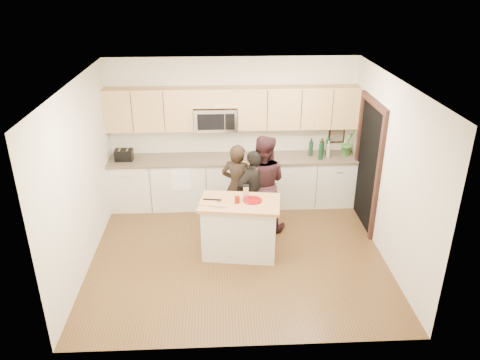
{
  "coord_description": "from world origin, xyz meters",
  "views": [
    {
      "loc": [
        -0.27,
        -6.23,
        4.11
      ],
      "look_at": [
        0.06,
        0.35,
        1.1
      ],
      "focal_mm": 35.0,
      "sensor_mm": 36.0,
      "label": 1
    }
  ],
  "objects_px": {
    "woman_left": "(237,187)",
    "woman_center": "(262,183)",
    "island": "(240,227)",
    "toaster": "(124,155)",
    "woman_right": "(254,193)"
  },
  "relations": [
    {
      "from": "woman_center",
      "to": "woman_right",
      "type": "xyz_separation_m",
      "value": [
        -0.14,
        -0.14,
        -0.1
      ]
    },
    {
      "from": "island",
      "to": "woman_left",
      "type": "xyz_separation_m",
      "value": [
        -0.0,
        0.83,
        0.3
      ]
    },
    {
      "from": "island",
      "to": "woman_center",
      "type": "height_order",
      "value": "woman_center"
    },
    {
      "from": "woman_right",
      "to": "woman_center",
      "type": "bearing_deg",
      "value": -166.62
    },
    {
      "from": "woman_left",
      "to": "toaster",
      "type": "bearing_deg",
      "value": -2.04
    },
    {
      "from": "island",
      "to": "woman_center",
      "type": "distance_m",
      "value": 0.96
    },
    {
      "from": "island",
      "to": "toaster",
      "type": "bearing_deg",
      "value": 148.47
    },
    {
      "from": "island",
      "to": "toaster",
      "type": "relative_size",
      "value": 4.11
    },
    {
      "from": "woman_center",
      "to": "island",
      "type": "bearing_deg",
      "value": 72.31
    },
    {
      "from": "toaster",
      "to": "woman_left",
      "type": "relative_size",
      "value": 0.21
    },
    {
      "from": "woman_left",
      "to": "woman_center",
      "type": "relative_size",
      "value": 0.9
    },
    {
      "from": "island",
      "to": "woman_center",
      "type": "bearing_deg",
      "value": 69.98
    },
    {
      "from": "woman_center",
      "to": "woman_right",
      "type": "relative_size",
      "value": 1.14
    },
    {
      "from": "toaster",
      "to": "woman_right",
      "type": "xyz_separation_m",
      "value": [
        2.27,
        -1.04,
        -0.3
      ]
    },
    {
      "from": "island",
      "to": "woman_right",
      "type": "height_order",
      "value": "woman_right"
    }
  ]
}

